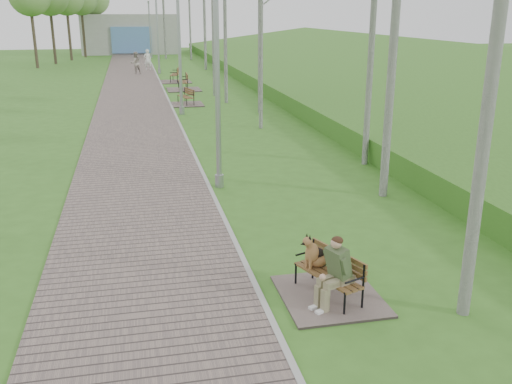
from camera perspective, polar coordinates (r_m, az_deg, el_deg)
ground at (r=13.61m, az=-4.04°, el=-1.02°), size 120.00×120.00×0.00m
walkway at (r=34.54m, az=-12.25°, el=10.09°), size 3.50×67.00×0.04m
kerb at (r=34.59m, az=-9.31°, el=10.27°), size 0.10×67.00×0.05m
embankment at (r=35.81m, az=10.70°, el=10.41°), size 14.00×70.00×1.60m
building_north at (r=63.79m, az=-12.39°, el=15.18°), size 10.00×5.20×4.00m
bench_main at (r=9.08m, az=7.06°, el=-8.48°), size 1.54×1.71×1.34m
bench_second at (r=28.11m, az=-7.02°, el=9.01°), size 1.55×1.73×0.95m
bench_third at (r=33.50m, az=-7.30°, el=10.46°), size 1.90×2.11×1.16m
bench_far at (r=37.41m, az=-8.08°, el=11.17°), size 1.89×2.10×1.16m
lamp_post_near at (r=14.21m, az=-3.89°, el=10.94°), size 0.22×0.22×5.77m
lamp_post_second at (r=25.17m, az=-7.65°, el=13.82°), size 0.23×0.23×5.83m
lamp_post_third at (r=42.55m, az=-9.81°, el=15.26°), size 0.23×0.23×5.85m
lamp_post_far at (r=57.07m, az=-10.55°, el=15.49°), size 0.20×0.20×5.23m
pedestrian_near at (r=45.24m, az=-10.79°, el=12.86°), size 0.59×0.40×1.56m
pedestrian_far at (r=42.43m, az=-11.96°, el=12.50°), size 0.94×0.86×1.57m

